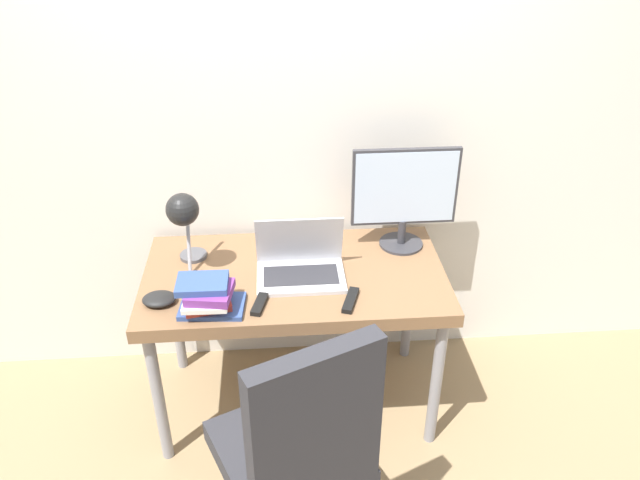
{
  "coord_description": "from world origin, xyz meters",
  "views": [
    {
      "loc": [
        -0.06,
        -1.89,
        2.26
      ],
      "look_at": [
        0.11,
        0.32,
        0.94
      ],
      "focal_mm": 35.0,
      "sensor_mm": 36.0,
      "label": 1
    }
  ],
  "objects_px": {
    "monitor": "(405,194)",
    "game_controller": "(159,299)",
    "laptop": "(300,265)",
    "book_stack": "(208,296)",
    "office_chair": "(299,449)",
    "desk_lamp": "(184,214)"
  },
  "relations": [
    {
      "from": "game_controller",
      "to": "monitor",
      "type": "bearing_deg",
      "value": 19.6
    },
    {
      "from": "laptop",
      "to": "desk_lamp",
      "type": "distance_m",
      "value": 0.53
    },
    {
      "from": "laptop",
      "to": "book_stack",
      "type": "relative_size",
      "value": 1.4
    },
    {
      "from": "office_chair",
      "to": "book_stack",
      "type": "height_order",
      "value": "office_chair"
    },
    {
      "from": "monitor",
      "to": "office_chair",
      "type": "bearing_deg",
      "value": -117.32
    },
    {
      "from": "desk_lamp",
      "to": "monitor",
      "type": "bearing_deg",
      "value": 9.64
    },
    {
      "from": "monitor",
      "to": "office_chair",
      "type": "relative_size",
      "value": 0.43
    },
    {
      "from": "laptop",
      "to": "game_controller",
      "type": "xyz_separation_m",
      "value": [
        -0.58,
        -0.16,
        -0.03
      ]
    },
    {
      "from": "monitor",
      "to": "desk_lamp",
      "type": "xyz_separation_m",
      "value": [
        -0.95,
        -0.16,
        0.02
      ]
    },
    {
      "from": "laptop",
      "to": "monitor",
      "type": "xyz_separation_m",
      "value": [
        0.48,
        0.22,
        0.21
      ]
    },
    {
      "from": "book_stack",
      "to": "game_controller",
      "type": "distance_m",
      "value": 0.22
    },
    {
      "from": "laptop",
      "to": "office_chair",
      "type": "height_order",
      "value": "office_chair"
    },
    {
      "from": "laptop",
      "to": "desk_lamp",
      "type": "relative_size",
      "value": 0.97
    },
    {
      "from": "monitor",
      "to": "book_stack",
      "type": "bearing_deg",
      "value": -152.91
    },
    {
      "from": "monitor",
      "to": "game_controller",
      "type": "relative_size",
      "value": 3.51
    },
    {
      "from": "laptop",
      "to": "office_chair",
      "type": "relative_size",
      "value": 0.34
    },
    {
      "from": "monitor",
      "to": "desk_lamp",
      "type": "bearing_deg",
      "value": -170.36
    },
    {
      "from": "monitor",
      "to": "laptop",
      "type": "bearing_deg",
      "value": -155.43
    },
    {
      "from": "monitor",
      "to": "game_controller",
      "type": "xyz_separation_m",
      "value": [
        -1.06,
        -0.38,
        -0.24
      ]
    },
    {
      "from": "desk_lamp",
      "to": "book_stack",
      "type": "distance_m",
      "value": 0.37
    },
    {
      "from": "desk_lamp",
      "to": "game_controller",
      "type": "bearing_deg",
      "value": -115.72
    },
    {
      "from": "book_stack",
      "to": "game_controller",
      "type": "relative_size",
      "value": 1.96
    }
  ]
}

